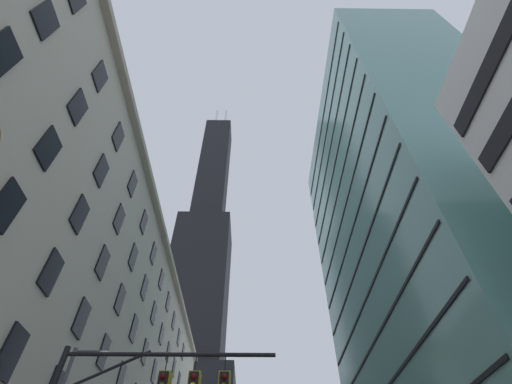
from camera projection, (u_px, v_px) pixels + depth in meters
The scene contains 3 objects.
station_building at pixel (67, 368), 33.58m from camera, with size 13.93×66.32×29.41m.
dark_skyscraper at pixel (193, 324), 111.06m from camera, with size 27.81×27.81×183.15m.
glass_office_midrise at pixel (411, 237), 41.37m from camera, with size 14.20×33.14×56.23m.
Camera 1 is at (-0.27, -8.11, 1.48)m, focal length 25.06 mm.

